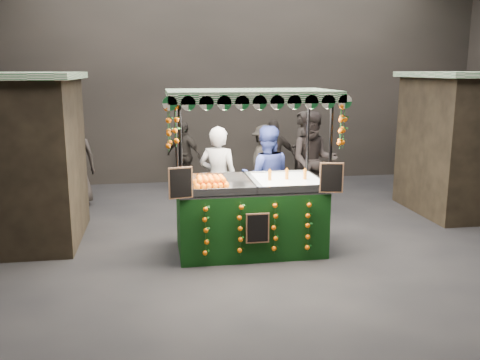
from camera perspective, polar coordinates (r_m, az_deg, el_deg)
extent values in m
plane|color=black|center=(7.96, 4.31, -7.40)|extent=(12.00, 12.00, 0.00)
cube|color=black|center=(12.42, -1.02, 11.36)|extent=(12.00, 0.10, 5.00)
cube|color=black|center=(7.71, 1.05, -4.30)|extent=(2.09, 1.14, 0.95)
cube|color=#ADAFB4|center=(7.58, 1.07, -0.71)|extent=(2.09, 1.14, 0.04)
cylinder|color=black|center=(6.91, -6.45, -0.60)|extent=(0.05, 0.05, 2.28)
cylinder|color=black|center=(7.29, 9.74, -0.03)|extent=(0.05, 0.05, 2.28)
cylinder|color=black|center=(7.97, -6.85, 1.08)|extent=(0.05, 0.05, 2.28)
cylinder|color=black|center=(8.30, 7.32, 1.51)|extent=(0.05, 0.05, 2.28)
cube|color=#135825|center=(7.41, 1.11, 9.53)|extent=(2.33, 1.38, 0.08)
cube|color=white|center=(7.69, 5.25, -0.14)|extent=(0.93, 1.03, 0.08)
cube|color=black|center=(6.84, -6.51, -0.32)|extent=(0.32, 0.09, 0.42)
cube|color=black|center=(7.23, 9.97, 0.25)|extent=(0.32, 0.09, 0.42)
cube|color=black|center=(7.12, 1.94, -5.29)|extent=(0.32, 0.02, 0.42)
imported|color=gray|center=(8.53, -2.38, 0.05)|extent=(0.75, 0.64, 1.75)
imported|color=navy|center=(8.74, 2.87, 0.30)|extent=(0.92, 0.77, 1.74)
imported|color=#2A2622|center=(9.49, 3.00, 0.80)|extent=(0.68, 0.55, 1.60)
imported|color=black|center=(9.95, 8.02, 2.04)|extent=(1.04, 0.89, 1.88)
imported|color=black|center=(11.18, 3.76, 2.50)|extent=(0.94, 0.40, 1.60)
imported|color=#2D2925|center=(11.08, 2.65, 2.18)|extent=(1.01, 1.11, 1.50)
imported|color=#282321|center=(10.65, -17.82, 2.10)|extent=(1.05, 0.89, 1.83)
imported|color=#2B2422|center=(11.61, 23.49, 1.99)|extent=(1.29, 1.52, 1.64)
imported|color=black|center=(11.60, 6.70, 3.17)|extent=(0.46, 0.66, 1.75)
imported|color=#2E2925|center=(11.76, -6.22, 2.71)|extent=(0.91, 0.85, 1.51)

